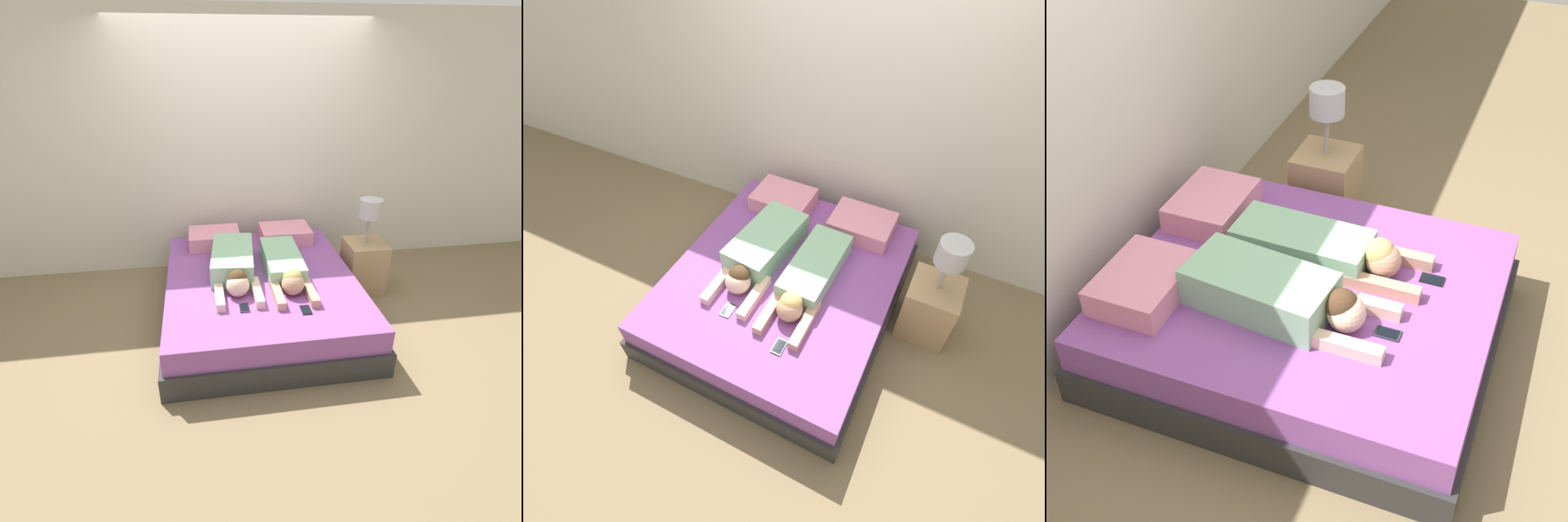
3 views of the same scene
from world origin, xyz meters
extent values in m
plane|color=#7F6B4C|center=(0.00, 0.00, 0.00)|extent=(12.00, 12.00, 0.00)
cube|color=beige|center=(0.00, 1.14, 1.30)|extent=(12.00, 0.06, 2.60)
cube|color=#2D2D2D|center=(0.00, 0.00, 0.11)|extent=(1.72, 1.99, 0.21)
cube|color=#8C4C9E|center=(0.00, 0.00, 0.31)|extent=(1.66, 1.93, 0.20)
cube|color=pink|center=(-0.37, 0.74, 0.48)|extent=(0.52, 0.40, 0.15)
cube|color=pink|center=(0.37, 0.74, 0.48)|extent=(0.52, 0.40, 0.15)
cube|color=#8CBF99|center=(-0.24, 0.16, 0.51)|extent=(0.44, 0.76, 0.21)
sphere|color=beige|center=(-0.24, -0.29, 0.50)|extent=(0.19, 0.19, 0.19)
sphere|color=#4C331E|center=(-0.24, -0.27, 0.55)|extent=(0.16, 0.16, 0.16)
cube|color=beige|center=(-0.39, -0.33, 0.44)|extent=(0.07, 0.40, 0.07)
cube|color=beige|center=(-0.08, -0.33, 0.44)|extent=(0.07, 0.40, 0.07)
cube|color=#8CBF99|center=(0.21, 0.11, 0.49)|extent=(0.34, 0.74, 0.16)
sphere|color=tan|center=(0.21, -0.34, 0.50)|extent=(0.19, 0.19, 0.19)
sphere|color=#D8B266|center=(0.21, -0.32, 0.54)|extent=(0.16, 0.16, 0.16)
cube|color=tan|center=(0.08, -0.38, 0.44)|extent=(0.07, 0.40, 0.07)
cube|color=tan|center=(0.35, -0.38, 0.44)|extent=(0.07, 0.40, 0.07)
cube|color=#2D2D33|center=(-0.21, -0.50, 0.41)|extent=(0.08, 0.12, 0.01)
cube|color=black|center=(-0.21, -0.50, 0.42)|extent=(0.06, 0.11, 0.00)
cube|color=black|center=(0.26, -0.60, 0.41)|extent=(0.08, 0.12, 0.01)
cube|color=black|center=(0.26, -0.60, 0.42)|extent=(0.06, 0.11, 0.00)
cube|color=tan|center=(1.10, 0.30, 0.26)|extent=(0.38, 0.38, 0.52)
cylinder|color=#999999|center=(1.10, 0.30, 0.65)|extent=(0.03, 0.03, 0.27)
cylinder|color=#B2B2B7|center=(1.10, 0.30, 0.88)|extent=(0.22, 0.22, 0.18)
camera|label=1|loc=(-0.49, -3.15, 2.19)|focal=28.00mm
camera|label=2|loc=(0.93, -1.85, 2.83)|focal=28.00mm
camera|label=3|loc=(-2.67, -1.05, 2.85)|focal=50.00mm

